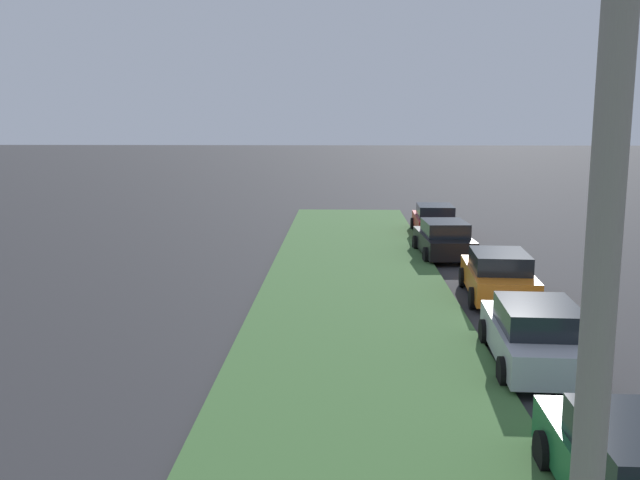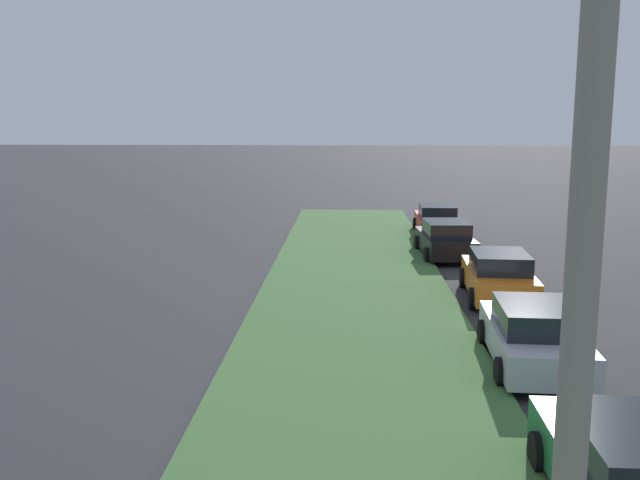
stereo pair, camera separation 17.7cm
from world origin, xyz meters
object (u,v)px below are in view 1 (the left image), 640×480
(parked_car_black, at_px, (444,239))
(parked_car_orange, at_px, (498,275))
(parked_car_red, at_px, (435,220))
(parked_car_silver, at_px, (536,335))

(parked_car_black, bearing_deg, parked_car_orange, -176.25)
(parked_car_orange, distance_m, parked_car_black, 6.52)
(parked_car_orange, height_order, parked_car_red, same)
(parked_car_silver, relative_size, parked_car_black, 1.00)
(parked_car_orange, bearing_deg, parked_car_silver, 178.81)
(parked_car_silver, bearing_deg, parked_car_black, 4.27)
(parked_car_black, bearing_deg, parked_car_silver, 178.42)
(parked_car_silver, height_order, parked_car_black, same)
(parked_car_silver, height_order, parked_car_red, same)
(parked_car_silver, distance_m, parked_car_orange, 6.03)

